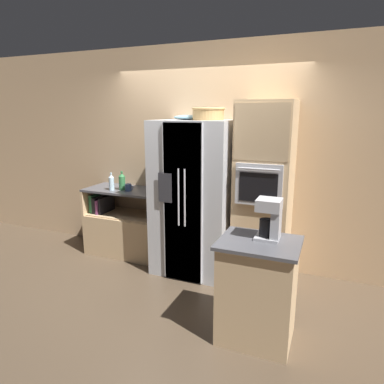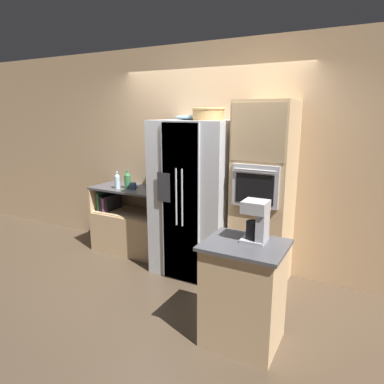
{
  "view_description": "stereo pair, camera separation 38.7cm",
  "coord_description": "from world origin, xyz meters",
  "px_view_note": "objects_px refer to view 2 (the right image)",
  "views": [
    {
      "loc": [
        1.53,
        -3.69,
        1.97
      ],
      "look_at": [
        0.0,
        -0.01,
        1.03
      ],
      "focal_mm": 32.0,
      "sensor_mm": 36.0,
      "label": 1
    },
    {
      "loc": [
        1.88,
        -3.52,
        1.97
      ],
      "look_at": [
        0.0,
        -0.01,
        1.03
      ],
      "focal_mm": 32.0,
      "sensor_mm": 36.0,
      "label": 2
    }
  ],
  "objects_px": {
    "bottle_short": "(156,180)",
    "bottle_tall": "(117,181)",
    "wall_oven": "(263,195)",
    "coffee_maker": "(258,220)",
    "fruit_bowl": "(188,117)",
    "refrigerator": "(196,198)",
    "bottle_wide": "(128,180)",
    "mug": "(133,186)",
    "wicker_basket": "(208,113)"
  },
  "relations": [
    {
      "from": "refrigerator",
      "to": "bottle_short",
      "type": "xyz_separation_m",
      "value": [
        -0.72,
        0.2,
        0.12
      ]
    },
    {
      "from": "wicker_basket",
      "to": "mug",
      "type": "xyz_separation_m",
      "value": [
        -1.14,
        0.04,
        -0.97
      ]
    },
    {
      "from": "fruit_bowl",
      "to": "bottle_tall",
      "type": "height_order",
      "value": "fruit_bowl"
    },
    {
      "from": "wall_oven",
      "to": "bottle_tall",
      "type": "xyz_separation_m",
      "value": [
        -2.03,
        -0.09,
        -0.01
      ]
    },
    {
      "from": "fruit_bowl",
      "to": "coffee_maker",
      "type": "xyz_separation_m",
      "value": [
        1.2,
        -1.01,
        -0.8
      ]
    },
    {
      "from": "mug",
      "to": "coffee_maker",
      "type": "relative_size",
      "value": 0.35
    },
    {
      "from": "coffee_maker",
      "to": "bottle_short",
      "type": "bearing_deg",
      "value": 146.81
    },
    {
      "from": "wicker_basket",
      "to": "coffee_maker",
      "type": "distance_m",
      "value": 1.57
    },
    {
      "from": "fruit_bowl",
      "to": "bottle_tall",
      "type": "relative_size",
      "value": 1.31
    },
    {
      "from": "fruit_bowl",
      "to": "bottle_wide",
      "type": "bearing_deg",
      "value": 178.37
    },
    {
      "from": "refrigerator",
      "to": "bottle_wide",
      "type": "relative_size",
      "value": 7.36
    },
    {
      "from": "bottle_wide",
      "to": "fruit_bowl",
      "type": "bearing_deg",
      "value": -1.63
    },
    {
      "from": "coffee_maker",
      "to": "fruit_bowl",
      "type": "bearing_deg",
      "value": 140.03
    },
    {
      "from": "bottle_short",
      "to": "bottle_tall",
      "type": "bearing_deg",
      "value": -155.4
    },
    {
      "from": "wicker_basket",
      "to": "bottle_short",
      "type": "height_order",
      "value": "wicker_basket"
    },
    {
      "from": "wicker_basket",
      "to": "wall_oven",
      "type": "bearing_deg",
      "value": 8.41
    },
    {
      "from": "bottle_tall",
      "to": "coffee_maker",
      "type": "relative_size",
      "value": 0.69
    },
    {
      "from": "wicker_basket",
      "to": "coffee_maker",
      "type": "xyz_separation_m",
      "value": [
        0.91,
        -0.96,
        -0.85
      ]
    },
    {
      "from": "fruit_bowl",
      "to": "bottle_short",
      "type": "distance_m",
      "value": 1.05
    },
    {
      "from": "refrigerator",
      "to": "bottle_tall",
      "type": "height_order",
      "value": "refrigerator"
    },
    {
      "from": "fruit_bowl",
      "to": "bottle_short",
      "type": "bearing_deg",
      "value": 163.81
    },
    {
      "from": "refrigerator",
      "to": "wall_oven",
      "type": "distance_m",
      "value": 0.83
    },
    {
      "from": "bottle_tall",
      "to": "bottle_wide",
      "type": "bearing_deg",
      "value": 31.25
    },
    {
      "from": "wicker_basket",
      "to": "bottle_tall",
      "type": "bearing_deg",
      "value": 179.81
    },
    {
      "from": "refrigerator",
      "to": "mug",
      "type": "distance_m",
      "value": 0.97
    },
    {
      "from": "bottle_tall",
      "to": "mug",
      "type": "height_order",
      "value": "bottle_tall"
    },
    {
      "from": "wall_oven",
      "to": "coffee_maker",
      "type": "bearing_deg",
      "value": -75.93
    },
    {
      "from": "fruit_bowl",
      "to": "bottle_wide",
      "type": "distance_m",
      "value": 1.29
    },
    {
      "from": "wicker_basket",
      "to": "fruit_bowl",
      "type": "height_order",
      "value": "wicker_basket"
    },
    {
      "from": "refrigerator",
      "to": "coffee_maker",
      "type": "relative_size",
      "value": 5.35
    },
    {
      "from": "bottle_tall",
      "to": "coffee_maker",
      "type": "bearing_deg",
      "value": -22.75
    },
    {
      "from": "wall_oven",
      "to": "bottle_short",
      "type": "relative_size",
      "value": 7.18
    },
    {
      "from": "wicker_basket",
      "to": "coffee_maker",
      "type": "bearing_deg",
      "value": -46.28
    },
    {
      "from": "refrigerator",
      "to": "wicker_basket",
      "type": "xyz_separation_m",
      "value": [
        0.17,
        -0.02,
        1.01
      ]
    },
    {
      "from": "wall_oven",
      "to": "bottle_short",
      "type": "xyz_separation_m",
      "value": [
        -1.54,
        0.13,
        0.01
      ]
    },
    {
      "from": "bottle_tall",
      "to": "wall_oven",
      "type": "bearing_deg",
      "value": 2.58
    },
    {
      "from": "bottle_tall",
      "to": "mug",
      "type": "relative_size",
      "value": 1.98
    },
    {
      "from": "fruit_bowl",
      "to": "mug",
      "type": "distance_m",
      "value": 1.25
    },
    {
      "from": "wall_oven",
      "to": "mug",
      "type": "relative_size",
      "value": 17.21
    },
    {
      "from": "fruit_bowl",
      "to": "bottle_wide",
      "type": "height_order",
      "value": "fruit_bowl"
    },
    {
      "from": "bottle_short",
      "to": "mug",
      "type": "xyz_separation_m",
      "value": [
        -0.25,
        -0.18,
        -0.08
      ]
    },
    {
      "from": "bottle_short",
      "to": "bottle_wide",
      "type": "height_order",
      "value": "bottle_short"
    },
    {
      "from": "refrigerator",
      "to": "bottle_short",
      "type": "relative_size",
      "value": 6.43
    },
    {
      "from": "fruit_bowl",
      "to": "coffee_maker",
      "type": "distance_m",
      "value": 1.76
    },
    {
      "from": "wall_oven",
      "to": "bottle_short",
      "type": "bearing_deg",
      "value": 175.18
    },
    {
      "from": "wicker_basket",
      "to": "bottle_wide",
      "type": "distance_m",
      "value": 1.55
    },
    {
      "from": "coffee_maker",
      "to": "bottle_wide",
      "type": "bearing_deg",
      "value": 154.54
    },
    {
      "from": "bottle_short",
      "to": "wall_oven",
      "type": "bearing_deg",
      "value": -4.82
    },
    {
      "from": "fruit_bowl",
      "to": "coffee_maker",
      "type": "bearing_deg",
      "value": -39.97
    },
    {
      "from": "wicker_basket",
      "to": "bottle_tall",
      "type": "xyz_separation_m",
      "value": [
        -1.38,
        0.0,
        -0.91
      ]
    }
  ]
}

